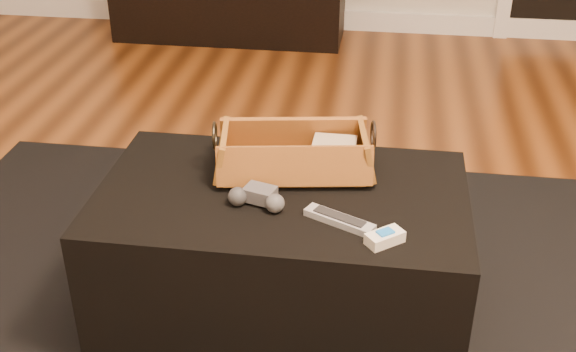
# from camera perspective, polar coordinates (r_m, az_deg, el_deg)

# --- Properties ---
(floor) EXTENTS (5.00, 5.50, 0.01)m
(floor) POSITION_cam_1_polar(r_m,az_deg,el_deg) (2.18, 1.35, -11.47)
(floor) COLOR brown
(floor) RESTS_ON ground
(baseboard) EXTENTS (5.00, 0.04, 0.12)m
(baseboard) POSITION_cam_1_polar(r_m,az_deg,el_deg) (4.58, 5.66, 12.12)
(baseboard) COLOR white
(baseboard) RESTS_ON floor
(area_rug) EXTENTS (2.60, 2.00, 0.01)m
(area_rug) POSITION_cam_1_polar(r_m,az_deg,el_deg) (2.16, -0.65, -11.65)
(area_rug) COLOR black
(area_rug) RESTS_ON floor
(ottoman) EXTENTS (1.00, 0.60, 0.42)m
(ottoman) POSITION_cam_1_polar(r_m,az_deg,el_deg) (2.06, -0.47, -6.22)
(ottoman) COLOR black
(ottoman) RESTS_ON area_rug
(tv_remote) EXTENTS (0.24, 0.11, 0.02)m
(tv_remote) POSITION_cam_1_polar(r_m,az_deg,el_deg) (2.01, -0.14, 0.81)
(tv_remote) COLOR black
(tv_remote) RESTS_ON wicker_basket
(cloth_bundle) EXTENTS (0.12, 0.08, 0.07)m
(cloth_bundle) POSITION_cam_1_polar(r_m,az_deg,el_deg) (2.05, 3.70, 2.02)
(cloth_bundle) COLOR tan
(cloth_bundle) RESTS_ON wicker_basket
(wicker_basket) EXTENTS (0.47, 0.30, 0.15)m
(wicker_basket) POSITION_cam_1_polar(r_m,az_deg,el_deg) (2.01, 0.48, 1.65)
(wicker_basket) COLOR #935921
(wicker_basket) RESTS_ON ottoman
(game_controller) EXTENTS (0.16, 0.11, 0.05)m
(game_controller) POSITION_cam_1_polar(r_m,az_deg,el_deg) (1.87, -2.41, -1.71)
(game_controller) COLOR #434347
(game_controller) RESTS_ON ottoman
(silver_remote) EXTENTS (0.19, 0.12, 0.02)m
(silver_remote) POSITION_cam_1_polar(r_m,az_deg,el_deg) (1.81, 4.09, -3.46)
(silver_remote) COLOR #ABACB3
(silver_remote) RESTS_ON ottoman
(cream_gadget) EXTENTS (0.10, 0.09, 0.03)m
(cream_gadget) POSITION_cam_1_polar(r_m,az_deg,el_deg) (1.75, 7.66, -4.84)
(cream_gadget) COLOR silver
(cream_gadget) RESTS_ON ottoman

